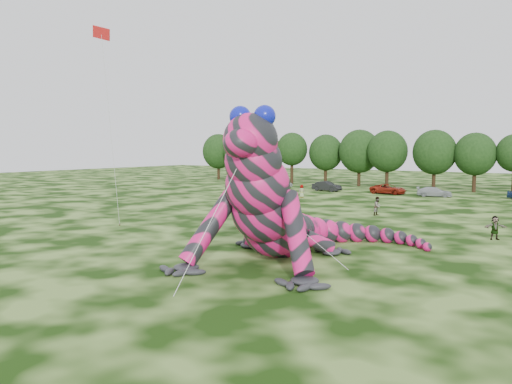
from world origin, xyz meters
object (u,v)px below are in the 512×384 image
at_px(tree_4, 326,159).
at_px(spectator_4, 302,191).
at_px(tree_2, 264,157).
at_px(car_3, 434,192).
at_px(tree_5, 359,158).
at_px(flying_kite, 103,48).
at_px(tree_6, 387,159).
at_px(car_0, 281,183).
at_px(tree_0, 218,157).
at_px(car_2, 388,189).
at_px(tree_3, 292,158).
at_px(tree_1, 239,156).
at_px(tree_8, 475,162).
at_px(spectator_5, 495,228).
at_px(inflatable_gecko, 281,184).
at_px(car_1, 327,186).
at_px(spectator_1, 378,206).
at_px(tree_7, 434,160).

height_order(tree_4, spectator_4, tree_4).
height_order(tree_2, car_3, tree_2).
height_order(tree_5, spectator_4, tree_5).
height_order(flying_kite, tree_6, flying_kite).
relative_size(car_0, car_3, 0.86).
distance_m(tree_0, car_2, 42.67).
height_order(tree_0, car_2, tree_0).
bearing_deg(tree_3, tree_1, 175.55).
height_order(tree_3, spectator_4, tree_3).
distance_m(tree_0, spectator_4, 40.65).
height_order(tree_3, tree_4, tree_3).
distance_m(tree_3, spectator_4, 26.04).
height_order(tree_8, car_0, tree_8).
bearing_deg(spectator_5, tree_6, 86.89).
xyz_separation_m(inflatable_gecko, tree_1, (-42.50, 55.27, 0.42)).
relative_size(tree_3, car_1, 2.05).
relative_size(tree_1, car_2, 1.91).
height_order(tree_2, tree_4, tree_2).
bearing_deg(car_1, tree_6, -21.99).
distance_m(tree_5, car_0, 14.53).
bearing_deg(tree_1, spectator_4, -40.67).
height_order(tree_5, car_0, tree_5).
height_order(car_2, spectator_4, spectator_4).
relative_size(tree_5, car_1, 2.13).
bearing_deg(tree_8, tree_1, 178.62).
bearing_deg(tree_0, tree_6, -3.94).
distance_m(tree_1, spectator_4, 35.10).
bearing_deg(car_2, car_1, 97.56).
xyz_separation_m(tree_1, tree_6, (30.80, -1.37, -0.16)).
height_order(tree_8, car_1, tree_8).
relative_size(tree_0, car_1, 2.07).
bearing_deg(tree_0, tree_5, -1.46).
bearing_deg(tree_3, spectator_5, -45.62).
relative_size(flying_kite, spectator_1, 8.72).
bearing_deg(spectator_4, tree_8, 178.01).
height_order(car_1, car_2, car_1).
bearing_deg(car_3, car_0, 73.54).
bearing_deg(tree_4, tree_5, -2.43).
bearing_deg(flying_kite, tree_3, 104.57).
bearing_deg(tree_7, tree_3, 179.41).
bearing_deg(tree_0, tree_7, -3.13).
height_order(flying_kite, tree_4, flying_kite).
height_order(tree_4, tree_8, tree_4).
relative_size(tree_2, tree_4, 1.06).
xyz_separation_m(tree_5, tree_7, (13.04, -1.63, -0.16)).
bearing_deg(tree_5, tree_2, 179.06).
distance_m(tree_3, car_3, 30.55).
bearing_deg(spectator_5, flying_kite, 176.21).
relative_size(tree_1, tree_5, 1.00).
bearing_deg(tree_7, spectator_5, -70.41).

